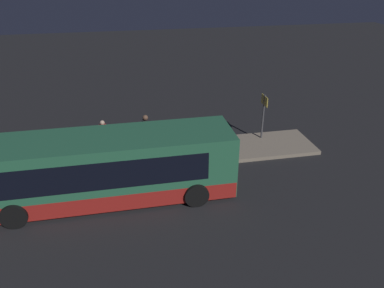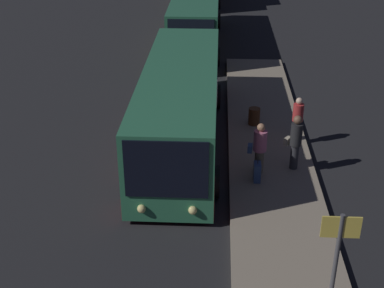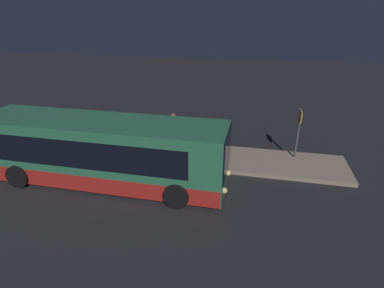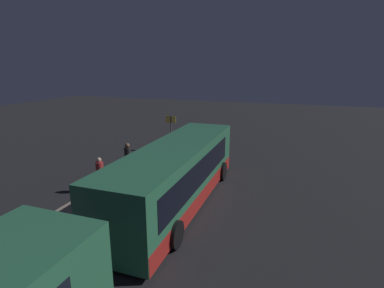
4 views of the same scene
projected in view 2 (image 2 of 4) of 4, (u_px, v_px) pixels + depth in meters
The scene contains 10 objects.
ground at pixel (183, 151), 18.85m from camera, with size 80.00×80.00×0.00m, color #232326.
platform at pixel (268, 151), 18.67m from camera, with size 20.00×2.79×0.19m.
bus_lead at pixel (181, 106), 18.93m from camera, with size 10.75×2.84×2.79m.
bus_second at pixel (196, 19), 30.02m from camera, with size 11.32×2.74×2.91m.
passenger_boarding at pixel (298, 117), 18.89m from camera, with size 0.53×0.53×1.60m.
passenger_waiting at pixel (295, 140), 16.96m from camera, with size 0.58×0.63×1.86m.
passenger_with_bags at pixel (259, 147), 16.77m from camera, with size 0.46×0.62×1.70m.
suitcase at pixel (257, 172), 16.57m from camera, with size 0.40×0.21×0.84m.
sign_post at pixel (338, 249), 11.12m from camera, with size 0.10×0.81×2.45m.
trash_bin at pixel (254, 116), 20.29m from camera, with size 0.44×0.44×0.65m.
Camera 2 is at (16.64, 1.17, 8.79)m, focal length 50.00 mm.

